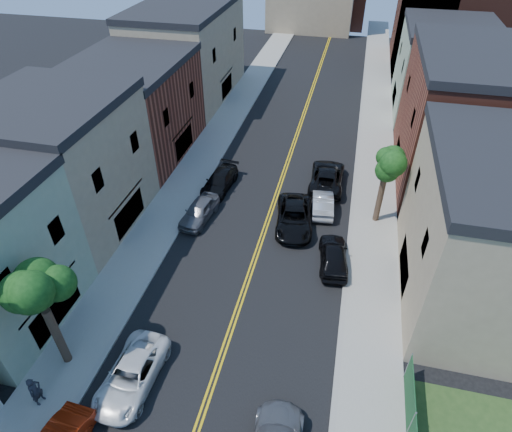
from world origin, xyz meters
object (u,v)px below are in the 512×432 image
Objects in this scene: grey_car_left at (199,211)px; silver_car_right at (322,201)px; black_car_right at (334,256)px; black_suv_lane at (294,217)px; dark_car_right_far at (327,177)px; white_pickup at (132,375)px; black_car_left at (220,181)px; pedestrian_left at (36,391)px.

grey_car_left is 0.98× the size of silver_car_right.
silver_car_right is (-1.38, 6.03, -0.03)m from black_car_right.
black_suv_lane reaches higher than silver_car_right.
dark_car_right_far is at bearing -89.06° from black_car_right.
white_pickup reaches higher than black_car_left.
black_car_right is 4.71m from black_suv_lane.
grey_car_left is at bearing 96.65° from white_pickup.
black_suv_lane is (-1.81, -6.02, -0.03)m from dark_car_right_far.
black_car_left is 12.18m from black_car_right.
pedestrian_left is (-3.91, -2.01, 0.35)m from white_pickup.
black_suv_lane is at bearing 14.09° from grey_car_left.
black_car_left is 1.08× the size of silver_car_right.
black_car_left is 20.21m from pedestrian_left.
black_suv_lane is at bearing -24.70° from pedestrian_left.
white_pickup is at bearing 42.92° from black_car_right.
silver_car_right is at bearing 89.05° from dark_car_right_far.
dark_car_right_far is 3.22× the size of pedestrian_left.
black_suv_lane is (6.78, -3.53, 0.08)m from black_car_left.
white_pickup is at bearing -56.54° from pedestrian_left.
silver_car_right reaches higher than white_pickup.
pedestrian_left reaches higher than black_car_left.
dark_car_right_far is at bearing 65.43° from black_suv_lane.
dark_car_right_far is at bearing -97.20° from silver_car_right.
grey_car_left is 0.75× the size of dark_car_right_far.
black_suv_lane is 19.16m from pedestrian_left.
pedestrian_left reaches higher than black_car_right.
white_pickup is at bearing -77.73° from grey_car_left.
silver_car_right is 0.77× the size of dark_car_right_far.
silver_car_right is at bearing -84.45° from black_car_right.
black_car_left is at bearing 94.60° from white_pickup.
dark_car_right_far reaches higher than black_car_left.
grey_car_left is 0.97× the size of black_car_right.
dark_car_right_far is (8.87, 6.83, 0.07)m from grey_car_left.
grey_car_left is 10.59m from black_car_right.
dark_car_right_far is at bearing -21.23° from pedestrian_left.
black_suv_lane is 3.10× the size of pedestrian_left.
white_pickup is 1.16× the size of grey_car_left.
pedestrian_left reaches higher than grey_car_left.
grey_car_left is 2.42× the size of pedestrian_left.
white_pickup is at bearing 68.32° from dark_car_right_far.
pedestrian_left is at bearing -93.12° from black_car_left.
grey_car_left is 15.87m from pedestrian_left.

